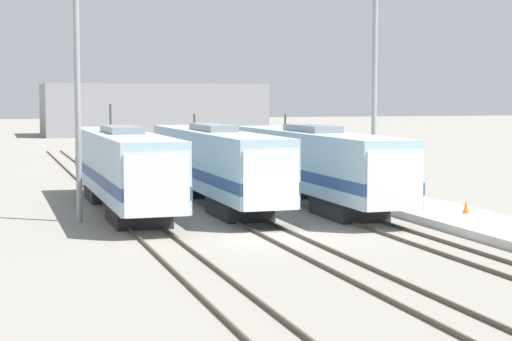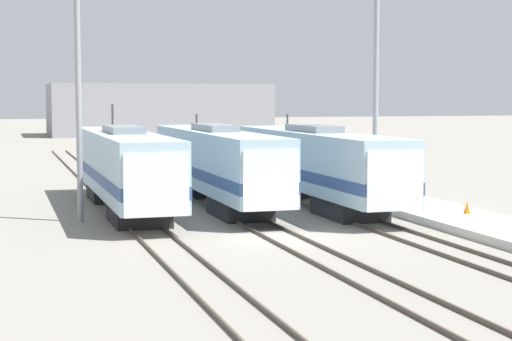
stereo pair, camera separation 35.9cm
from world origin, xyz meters
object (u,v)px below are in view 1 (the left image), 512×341
object	(u,v)px
locomotive_far_left	(124,168)
catenary_tower_left	(77,78)
catenary_tower_right	(374,80)
locomotive_far_right	(316,165)
traffic_cone	(466,207)
locomotive_center	(216,164)

from	to	relation	value
locomotive_far_left	catenary_tower_left	bearing A→B (deg)	-131.54
catenary_tower_right	locomotive_far_right	bearing A→B (deg)	139.38
locomotive_far_right	traffic_cone	world-z (taller)	locomotive_far_right
catenary_tower_right	traffic_cone	xyz separation A→B (m)	(2.37, -5.17, -6.04)
locomotive_far_left	catenary_tower_right	world-z (taller)	catenary_tower_right
locomotive_center	catenary_tower_left	bearing A→B (deg)	-153.32
locomotive_far_right	catenary_tower_left	distance (m)	13.56
catenary_tower_left	catenary_tower_right	distance (m)	15.04
locomotive_far_left	catenary_tower_right	bearing A→B (deg)	-12.80
catenary_tower_right	traffic_cone	world-z (taller)	catenary_tower_right
catenary_tower_right	traffic_cone	size ratio (longest dim) A/B	22.42
locomotive_far_right	catenary_tower_right	xyz separation A→B (m)	(2.41, -2.07, 4.48)
locomotive_center	traffic_cone	bearing A→B (deg)	-42.38
locomotive_far_right	traffic_cone	size ratio (longest dim) A/B	34.91
locomotive_center	catenary_tower_right	size ratio (longest dim) A/B	1.56
catenary_tower_left	traffic_cone	distance (m)	19.14
locomotive_center	catenary_tower_left	world-z (taller)	catenary_tower_left
locomotive_far_right	locomotive_center	bearing A→B (deg)	161.00
locomotive_far_left	locomotive_center	distance (m)	5.14
locomotive_far_right	traffic_cone	xyz separation A→B (m)	(4.78, -7.23, -1.57)
catenary_tower_left	traffic_cone	world-z (taller)	catenary_tower_left
catenary_tower_left	locomotive_far_left	bearing A→B (deg)	48.46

